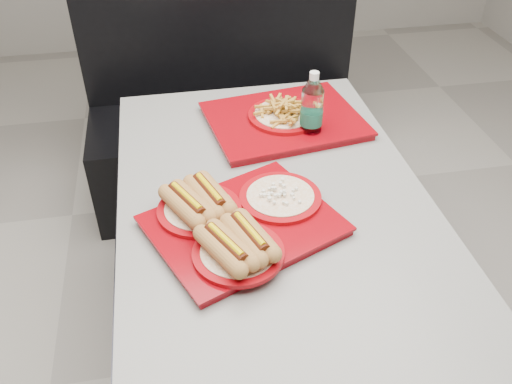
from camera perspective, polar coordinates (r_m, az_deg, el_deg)
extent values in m
plane|color=#A29D91|center=(2.13, 1.48, -16.51)|extent=(6.00, 6.00, 0.00)
cylinder|color=black|center=(2.11, 1.49, -16.11)|extent=(0.52, 0.52, 0.05)
cylinder|color=black|center=(1.83, 1.67, -9.58)|extent=(0.11, 0.11, 0.66)
cube|color=black|center=(1.61, 1.88, -1.73)|extent=(0.92, 1.42, 0.01)
cube|color=gray|center=(1.59, 1.89, -1.04)|extent=(0.90, 1.40, 0.04)
cube|color=black|center=(2.70, -2.82, 4.00)|extent=(1.30, 0.55, 0.45)
cube|color=black|center=(2.65, -3.99, 17.26)|extent=(1.30, 0.10, 1.10)
cube|color=maroon|center=(1.46, -1.32, -3.69)|extent=(0.57, 0.51, 0.02)
cube|color=maroon|center=(1.46, -1.32, -3.29)|extent=(0.58, 0.53, 0.01)
cylinder|color=#8E040A|center=(1.36, -1.87, -6.43)|extent=(0.23, 0.23, 0.01)
cylinder|color=silver|center=(1.35, -1.88, -6.23)|extent=(0.19, 0.19, 0.01)
cylinder|color=#8E040A|center=(1.49, -5.98, -1.88)|extent=(0.23, 0.23, 0.01)
cylinder|color=silver|center=(1.49, -6.00, -1.68)|extent=(0.19, 0.19, 0.01)
cylinder|color=#8E040A|center=(1.53, 2.58, -0.56)|extent=(0.23, 0.23, 0.01)
cylinder|color=silver|center=(1.52, 2.58, -0.36)|extent=(0.19, 0.19, 0.01)
cube|color=maroon|center=(1.91, 2.97, 7.37)|extent=(0.56, 0.46, 0.02)
cube|color=maroon|center=(1.91, 2.99, 7.75)|extent=(0.57, 0.47, 0.01)
cylinder|color=#8E040A|center=(1.90, 3.00, 8.04)|extent=(0.25, 0.25, 0.01)
cylinder|color=silver|center=(1.90, 3.00, 8.23)|extent=(0.21, 0.21, 0.01)
cylinder|color=silver|center=(1.81, 5.87, 8.10)|extent=(0.07, 0.07, 0.18)
cylinder|color=#175D42|center=(1.81, 5.85, 7.86)|extent=(0.08, 0.08, 0.05)
cone|color=silver|center=(1.76, 6.09, 11.14)|extent=(0.07, 0.07, 0.04)
cylinder|color=silver|center=(1.74, 6.16, 12.07)|extent=(0.03, 0.03, 0.02)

